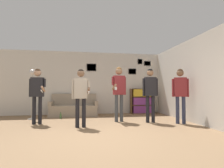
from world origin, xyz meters
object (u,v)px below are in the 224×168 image
(couch, at_px, (74,108))
(bookshelf, at_px, (142,101))
(person_player_foreground_center, at_px, (81,91))
(bottle_on_floor, at_px, (61,116))
(person_player_foreground_left, at_px, (37,90))
(person_spectator_far_right, at_px, (180,90))
(drinking_cup, at_px, (145,88))
(floor_lamp, at_px, (32,84))
(person_watcher_holding_cup, at_px, (119,87))
(person_spectator_near_bookshelf, at_px, (150,89))

(couch, relative_size, bookshelf, 1.72)
(person_player_foreground_center, height_order, bottle_on_floor, person_player_foreground_center)
(person_player_foreground_left, xyz_separation_m, person_player_foreground_center, (1.32, -0.69, -0.05))
(person_spectator_far_right, height_order, bottle_on_floor, person_spectator_far_right)
(person_player_foreground_center, relative_size, drinking_cup, 17.16)
(floor_lamp, height_order, person_spectator_far_right, floor_lamp)
(couch, xyz_separation_m, person_player_foreground_left, (-1.02, -1.61, 0.76))
(person_watcher_holding_cup, distance_m, drinking_cup, 2.41)
(person_player_foreground_left, xyz_separation_m, drinking_cup, (4.13, 1.81, 0.10))
(person_player_foreground_center, bearing_deg, floor_lamp, 136.68)
(person_player_foreground_center, relative_size, person_watcher_holding_cup, 0.91)
(bookshelf, bearing_deg, person_player_foreground_center, -136.73)
(bookshelf, relative_size, person_spectator_near_bookshelf, 0.64)
(couch, relative_size, person_player_foreground_left, 1.11)
(person_watcher_holding_cup, relative_size, bottle_on_floor, 7.43)
(person_player_foreground_left, distance_m, person_player_foreground_center, 1.49)
(couch, distance_m, person_spectator_far_right, 4.12)
(couch, relative_size, person_spectator_near_bookshelf, 1.09)
(person_player_foreground_center, bearing_deg, bottle_on_floor, 114.67)
(drinking_cup, bearing_deg, person_spectator_near_bookshelf, -105.83)
(floor_lamp, height_order, person_player_foreground_center, floor_lamp)
(person_player_foreground_left, xyz_separation_m, person_spectator_far_right, (4.37, -0.67, -0.00))
(person_watcher_holding_cup, distance_m, bottle_on_floor, 2.41)
(floor_lamp, bearing_deg, person_player_foreground_center, -43.32)
(person_spectator_near_bookshelf, height_order, drinking_cup, person_spectator_near_bookshelf)
(bookshelf, relative_size, person_player_foreground_center, 0.67)
(bookshelf, relative_size, floor_lamp, 0.62)
(person_player_foreground_center, xyz_separation_m, person_watcher_holding_cup, (1.23, 0.67, 0.12))
(couch, distance_m, person_spectator_near_bookshelf, 3.25)
(couch, distance_m, person_player_foreground_center, 2.43)
(person_watcher_holding_cup, bearing_deg, floor_lamp, 162.04)
(bookshelf, height_order, person_player_foreground_left, person_player_foreground_left)
(person_player_foreground_left, xyz_separation_m, person_spectator_near_bookshelf, (3.52, -0.32, 0.02))
(person_player_foreground_left, distance_m, person_spectator_far_right, 4.42)
(drinking_cup, bearing_deg, person_watcher_holding_cup, -130.71)
(couch, relative_size, bottle_on_floor, 7.79)
(couch, xyz_separation_m, bottle_on_floor, (-0.43, -0.70, -0.20))
(bottle_on_floor, bearing_deg, couch, 58.41)
(bookshelf, height_order, person_spectator_far_right, person_spectator_far_right)
(couch, bearing_deg, bottle_on_floor, -121.59)
(person_spectator_far_right, height_order, drinking_cup, person_spectator_far_right)
(couch, distance_m, drinking_cup, 3.23)
(person_player_foreground_left, bearing_deg, person_player_foreground_center, -27.50)
(person_spectator_far_right, bearing_deg, bottle_on_floor, 157.41)
(person_player_foreground_center, xyz_separation_m, person_spectator_far_right, (3.05, 0.02, 0.05))
(bookshelf, bearing_deg, person_watcher_holding_cup, -127.87)
(person_watcher_holding_cup, height_order, bottle_on_floor, person_watcher_holding_cup)
(person_player_foreground_center, bearing_deg, bookshelf, 43.27)
(person_spectator_far_right, bearing_deg, person_spectator_near_bookshelf, 157.86)
(person_spectator_near_bookshelf, relative_size, bottle_on_floor, 7.14)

